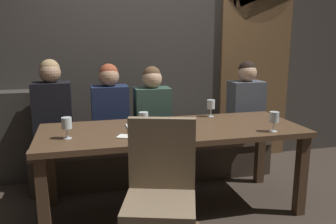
{
  "coord_description": "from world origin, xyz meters",
  "views": [
    {
      "loc": [
        -0.73,
        -2.75,
        1.49
      ],
      "look_at": [
        0.01,
        0.18,
        0.84
      ],
      "focal_mm": 37.33,
      "sensor_mm": 36.0,
      "label": 1
    }
  ],
  "objects_px": {
    "chair_near_side": "(161,186)",
    "diner_far_end": "(152,105)",
    "dining_table": "(172,138)",
    "dessert_plate": "(138,125)",
    "wine_glass_near_right": "(144,118)",
    "diner_near_end": "(246,99)",
    "diner_bearded": "(110,105)",
    "diner_redhead": "(52,105)",
    "wine_glass_near_left": "(67,124)",
    "wine_glass_end_left": "(211,105)",
    "wine_glass_far_right": "(274,118)",
    "banquette_bench": "(156,158)",
    "fork_on_table": "(155,127)"
  },
  "relations": [
    {
      "from": "wine_glass_near_right",
      "to": "diner_near_end",
      "type": "bearing_deg",
      "value": 30.39
    },
    {
      "from": "diner_redhead",
      "to": "wine_glass_near_left",
      "type": "distance_m",
      "value": 0.84
    },
    {
      "from": "diner_far_end",
      "to": "wine_glass_near_left",
      "type": "xyz_separation_m",
      "value": [
        -0.82,
        -0.8,
        0.05
      ]
    },
    {
      "from": "wine_glass_near_left",
      "to": "dessert_plate",
      "type": "xyz_separation_m",
      "value": [
        0.57,
        0.21,
        -0.1
      ]
    },
    {
      "from": "wine_glass_far_right",
      "to": "dessert_plate",
      "type": "height_order",
      "value": "wine_glass_far_right"
    },
    {
      "from": "wine_glass_near_left",
      "to": "chair_near_side",
      "type": "bearing_deg",
      "value": -46.48
    },
    {
      "from": "diner_far_end",
      "to": "dessert_plate",
      "type": "xyz_separation_m",
      "value": [
        -0.24,
        -0.59,
        -0.05
      ]
    },
    {
      "from": "diner_near_end",
      "to": "wine_glass_far_right",
      "type": "xyz_separation_m",
      "value": [
        -0.25,
        -0.98,
        0.03
      ]
    },
    {
      "from": "wine_glass_far_right",
      "to": "fork_on_table",
      "type": "relative_size",
      "value": 0.96
    },
    {
      "from": "diner_far_end",
      "to": "diner_near_end",
      "type": "distance_m",
      "value": 1.04
    },
    {
      "from": "wine_glass_near_left",
      "to": "wine_glass_far_right",
      "type": "relative_size",
      "value": 1.0
    },
    {
      "from": "chair_near_side",
      "to": "diner_redhead",
      "type": "relative_size",
      "value": 1.17
    },
    {
      "from": "chair_near_side",
      "to": "diner_bearded",
      "type": "relative_size",
      "value": 1.25
    },
    {
      "from": "diner_far_end",
      "to": "wine_glass_near_right",
      "type": "xyz_separation_m",
      "value": [
        -0.23,
        -0.76,
        0.05
      ]
    },
    {
      "from": "diner_redhead",
      "to": "fork_on_table",
      "type": "height_order",
      "value": "diner_redhead"
    },
    {
      "from": "dining_table",
      "to": "dessert_plate",
      "type": "relative_size",
      "value": 11.58
    },
    {
      "from": "wine_glass_near_left",
      "to": "diner_near_end",
      "type": "bearing_deg",
      "value": 22.91
    },
    {
      "from": "chair_near_side",
      "to": "diner_near_end",
      "type": "bearing_deg",
      "value": 47.55
    },
    {
      "from": "dessert_plate",
      "to": "diner_bearded",
      "type": "bearing_deg",
      "value": 107.08
    },
    {
      "from": "chair_near_side",
      "to": "diner_bearded",
      "type": "distance_m",
      "value": 1.46
    },
    {
      "from": "fork_on_table",
      "to": "chair_near_side",
      "type": "bearing_deg",
      "value": -98.02
    },
    {
      "from": "diner_redhead",
      "to": "dessert_plate",
      "type": "xyz_separation_m",
      "value": [
        0.73,
        -0.61,
        -0.09
      ]
    },
    {
      "from": "dining_table",
      "to": "banquette_bench",
      "type": "relative_size",
      "value": 0.88
    },
    {
      "from": "diner_bearded",
      "to": "wine_glass_end_left",
      "type": "bearing_deg",
      "value": -22.24
    },
    {
      "from": "wine_glass_end_left",
      "to": "fork_on_table",
      "type": "height_order",
      "value": "wine_glass_end_left"
    },
    {
      "from": "diner_redhead",
      "to": "dessert_plate",
      "type": "distance_m",
      "value": 0.96
    },
    {
      "from": "diner_redhead",
      "to": "wine_glass_far_right",
      "type": "bearing_deg",
      "value": -30.1
    },
    {
      "from": "diner_near_end",
      "to": "wine_glass_near_right",
      "type": "bearing_deg",
      "value": -149.61
    },
    {
      "from": "chair_near_side",
      "to": "diner_far_end",
      "type": "bearing_deg",
      "value": 80.47
    },
    {
      "from": "diner_redhead",
      "to": "diner_bearded",
      "type": "distance_m",
      "value": 0.55
    },
    {
      "from": "diner_near_end",
      "to": "wine_glass_end_left",
      "type": "height_order",
      "value": "diner_near_end"
    },
    {
      "from": "chair_near_side",
      "to": "fork_on_table",
      "type": "xyz_separation_m",
      "value": [
        0.13,
        0.79,
        0.18
      ]
    },
    {
      "from": "diner_near_end",
      "to": "dessert_plate",
      "type": "xyz_separation_m",
      "value": [
        -1.28,
        -0.57,
        -0.07
      ]
    },
    {
      "from": "banquette_bench",
      "to": "wine_glass_end_left",
      "type": "distance_m",
      "value": 0.87
    },
    {
      "from": "chair_near_side",
      "to": "diner_bearded",
      "type": "xyz_separation_m",
      "value": [
        -0.19,
        1.43,
        0.26
      ]
    },
    {
      "from": "banquette_bench",
      "to": "dessert_plate",
      "type": "height_order",
      "value": "dessert_plate"
    },
    {
      "from": "diner_redhead",
      "to": "diner_bearded",
      "type": "bearing_deg",
      "value": -1.33
    },
    {
      "from": "wine_glass_far_right",
      "to": "fork_on_table",
      "type": "height_order",
      "value": "wine_glass_far_right"
    },
    {
      "from": "diner_bearded",
      "to": "diner_far_end",
      "type": "height_order",
      "value": "diner_bearded"
    },
    {
      "from": "chair_near_side",
      "to": "fork_on_table",
      "type": "bearing_deg",
      "value": 80.72
    },
    {
      "from": "wine_glass_end_left",
      "to": "wine_glass_far_right",
      "type": "relative_size",
      "value": 1.0
    },
    {
      "from": "wine_glass_end_left",
      "to": "dessert_plate",
      "type": "bearing_deg",
      "value": -163.27
    },
    {
      "from": "diner_far_end",
      "to": "wine_glass_end_left",
      "type": "distance_m",
      "value": 0.62
    },
    {
      "from": "dining_table",
      "to": "wine_glass_far_right",
      "type": "relative_size",
      "value": 13.41
    },
    {
      "from": "diner_bearded",
      "to": "diner_near_end",
      "type": "bearing_deg",
      "value": -1.14
    },
    {
      "from": "wine_glass_near_right",
      "to": "wine_glass_far_right",
      "type": "distance_m",
      "value": 1.05
    },
    {
      "from": "diner_bearded",
      "to": "wine_glass_near_right",
      "type": "height_order",
      "value": "diner_bearded"
    },
    {
      "from": "diner_near_end",
      "to": "wine_glass_end_left",
      "type": "relative_size",
      "value": 4.83
    },
    {
      "from": "banquette_bench",
      "to": "diner_redhead",
      "type": "relative_size",
      "value": 2.98
    },
    {
      "from": "wine_glass_end_left",
      "to": "wine_glass_near_left",
      "type": "height_order",
      "value": "same"
    }
  ]
}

